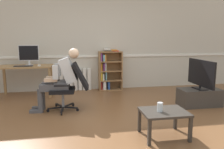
% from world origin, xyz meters
% --- Properties ---
extents(ground_plane, '(18.00, 18.00, 0.00)m').
position_xyz_m(ground_plane, '(0.00, 0.00, 0.00)').
color(ground_plane, brown).
extents(back_wall, '(12.00, 0.13, 2.70)m').
position_xyz_m(back_wall, '(0.00, 2.65, 1.35)').
color(back_wall, beige).
rests_on(back_wall, ground_plane).
extents(computer_desk, '(1.24, 0.63, 0.76)m').
position_xyz_m(computer_desk, '(-1.75, 2.15, 0.65)').
color(computer_desk, '#9E7547').
rests_on(computer_desk, ground_plane).
extents(imac_monitor, '(0.48, 0.14, 0.50)m').
position_xyz_m(imac_monitor, '(-1.67, 2.23, 1.04)').
color(imac_monitor, silver).
rests_on(imac_monitor, computer_desk).
extents(keyboard, '(0.42, 0.12, 0.02)m').
position_xyz_m(keyboard, '(-1.77, 2.01, 0.77)').
color(keyboard, black).
rests_on(keyboard, computer_desk).
extents(computer_mouse, '(0.06, 0.10, 0.03)m').
position_xyz_m(computer_mouse, '(-1.42, 2.03, 0.77)').
color(computer_mouse, white).
rests_on(computer_mouse, computer_desk).
extents(bookshelf, '(0.63, 0.29, 1.13)m').
position_xyz_m(bookshelf, '(0.34, 2.44, 0.54)').
color(bookshelf, olive).
rests_on(bookshelf, ground_plane).
extents(radiator, '(0.97, 0.08, 0.60)m').
position_xyz_m(radiator, '(-0.62, 2.54, 0.30)').
color(radiator, white).
rests_on(radiator, ground_plane).
extents(office_chair, '(0.85, 0.62, 0.96)m').
position_xyz_m(office_chair, '(-0.67, 0.87, 0.52)').
color(office_chair, black).
rests_on(office_chair, ground_plane).
extents(person_seated, '(0.97, 0.41, 1.23)m').
position_xyz_m(person_seated, '(-0.87, 0.89, 0.65)').
color(person_seated, '#4C4C51').
rests_on(person_seated, ground_plane).
extents(tv_stand, '(0.86, 0.44, 0.36)m').
position_xyz_m(tv_stand, '(2.00, 0.69, 0.18)').
color(tv_stand, '#3D3833').
rests_on(tv_stand, ground_plane).
extents(tv_screen, '(0.20, 0.93, 0.61)m').
position_xyz_m(tv_screen, '(2.01, 0.69, 0.69)').
color(tv_screen, black).
rests_on(tv_screen, tv_stand).
extents(coffee_table, '(0.65, 0.51, 0.39)m').
position_xyz_m(coffee_table, '(0.66, -0.59, 0.34)').
color(coffee_table, '#332D28').
rests_on(coffee_table, ground_plane).
extents(drinking_glass, '(0.08, 0.08, 0.13)m').
position_xyz_m(drinking_glass, '(0.59, -0.60, 0.46)').
color(drinking_glass, silver).
rests_on(drinking_glass, coffee_table).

